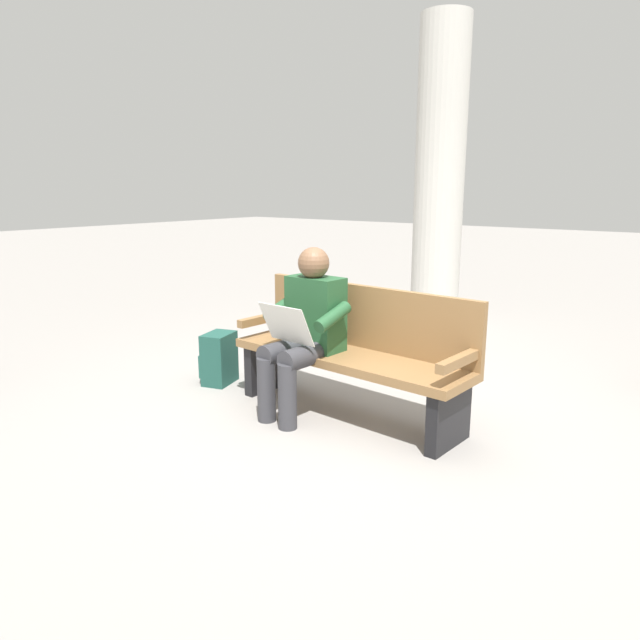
# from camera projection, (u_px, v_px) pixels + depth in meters

# --- Properties ---
(ground_plane) EXTENTS (40.00, 40.00, 0.00)m
(ground_plane) POSITION_uv_depth(u_px,v_px,m) (347.00, 414.00, 4.14)
(ground_plane) COLOR gray
(bench_near) EXTENTS (1.82, 0.58, 0.90)m
(bench_near) POSITION_uv_depth(u_px,v_px,m) (354.00, 350.00, 4.09)
(bench_near) COLOR olive
(bench_near) RESTS_ON ground
(person_seated) EXTENTS (0.59, 0.59, 1.18)m
(person_seated) POSITION_uv_depth(u_px,v_px,m) (305.00, 327.00, 4.04)
(person_seated) COLOR #23512D
(person_seated) RESTS_ON ground
(backpack) EXTENTS (0.30, 0.33, 0.42)m
(backpack) POSITION_uv_depth(u_px,v_px,m) (219.00, 359.00, 4.76)
(backpack) COLOR #1E4C42
(backpack) RESTS_ON ground
(support_pillar) EXTENTS (0.57, 0.57, 3.45)m
(support_pillar) POSITION_uv_depth(u_px,v_px,m) (440.00, 174.00, 6.76)
(support_pillar) COLOR beige
(support_pillar) RESTS_ON ground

